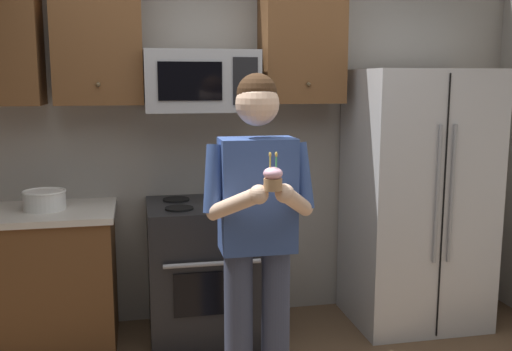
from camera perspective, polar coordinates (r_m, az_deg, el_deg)
wall_back at (r=4.16m, az=-3.74°, el=3.54°), size 4.40×0.10×2.60m
oven_range at (r=3.94m, az=-4.99°, el=-9.31°), size 0.76×0.70×0.93m
microwave at (r=3.85m, az=-5.47°, el=9.31°), size 0.74×0.41×0.40m
refrigerator at (r=4.22m, az=15.64°, el=-2.19°), size 0.90×0.75×1.80m
cabinet_row_upper at (r=3.89m, az=-14.27°, el=12.46°), size 2.78×0.36×0.76m
counter_left at (r=4.03m, az=-23.97°, el=-9.67°), size 1.44×0.66×0.92m
bowl_large_white at (r=3.85m, az=-20.25°, el=-2.24°), size 0.27×0.27×0.12m
person at (r=2.94m, az=0.17°, el=-4.94°), size 0.60×0.48×1.76m
cupcake at (r=2.56m, az=1.69°, el=-0.27°), size 0.09×0.09×0.17m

